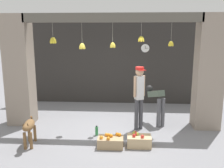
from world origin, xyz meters
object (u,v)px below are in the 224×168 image
fruit_crate_apples (139,141)px  water_bottle (97,131)px  shopkeeper (139,93)px  worker_stooping (157,100)px  dog (29,127)px  wall_clock (145,48)px  fruit_crate_oranges (111,142)px

fruit_crate_apples → water_bottle: 1.22m
shopkeeper → worker_stooping: (0.53, 0.44, -0.33)m
shopkeeper → water_bottle: 1.52m
dog → worker_stooping: (3.14, 1.64, 0.26)m
dog → wall_clock: (2.92, 3.78, 1.62)m
dog → water_bottle: bearing=106.1°
fruit_crate_oranges → water_bottle: (-0.41, 0.65, -0.01)m
shopkeeper → worker_stooping: 0.76m
fruit_crate_apples → dog: bearing=-177.1°
water_bottle → fruit_crate_apples: bearing=-28.1°
shopkeeper → fruit_crate_oranges: (-0.70, -1.15, -0.92)m
dog → wall_clock: 5.04m
fruit_crate_apples → wall_clock: size_ratio=1.76×
worker_stooping → water_bottle: bearing=-176.3°
dog → fruit_crate_apples: 2.60m
fruit_crate_oranges → water_bottle: fruit_crate_oranges is taller
fruit_crate_oranges → wall_clock: (1.00, 3.73, 1.95)m
worker_stooping → shopkeeper: bearing=-166.4°
worker_stooping → fruit_crate_apples: (-0.56, -1.51, -0.58)m
worker_stooping → wall_clock: bearing=70.0°
shopkeeper → water_bottle: shopkeeper is taller
water_bottle → worker_stooping: bearing=29.7°
dog → fruit_crate_oranges: bearing=82.5°
shopkeeper → fruit_crate_oranges: 1.63m
worker_stooping → fruit_crate_oranges: size_ratio=1.80×
water_bottle → wall_clock: (1.41, 3.07, 1.95)m
worker_stooping → wall_clock: wall_clock is taller
dog → wall_clock: bearing=133.3°
dog → water_bottle: size_ratio=3.23×
fruit_crate_apples → water_bottle: bearing=151.9°
dog → worker_stooping: size_ratio=0.77×
fruit_crate_oranges → wall_clock: wall_clock is taller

